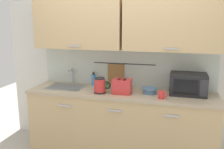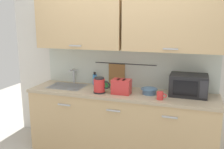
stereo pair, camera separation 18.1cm
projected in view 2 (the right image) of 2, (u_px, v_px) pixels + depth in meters
The scene contains 10 objects.
counter_unit at pixel (119, 122), 3.46m from camera, with size 2.53×0.64×0.90m.
back_wall_assembly at pixel (126, 44), 3.44m from camera, with size 3.70×0.41×2.50m.
sink_faucet at pixel (73, 74), 3.79m from camera, with size 0.09×0.17×0.22m.
microwave at pixel (188, 85), 3.16m from camera, with size 0.46×0.35×0.27m.
electric_kettle at pixel (100, 85), 3.28m from camera, with size 0.23×0.16×0.21m.
dish_soap_bottle at pixel (95, 79), 3.68m from camera, with size 0.06×0.06×0.20m.
mug_near_sink at pixel (105, 85), 3.54m from camera, with size 0.12×0.08×0.09m.
mixing_bowl at pixel (149, 91), 3.23m from camera, with size 0.21×0.21×0.08m.
toaster at pixel (121, 86), 3.25m from camera, with size 0.26×0.17×0.19m.
mug_by_kettle at pixel (160, 96), 3.01m from camera, with size 0.12×0.08×0.09m.
Camera 2 is at (0.91, -2.80, 1.84)m, focal length 40.10 mm.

